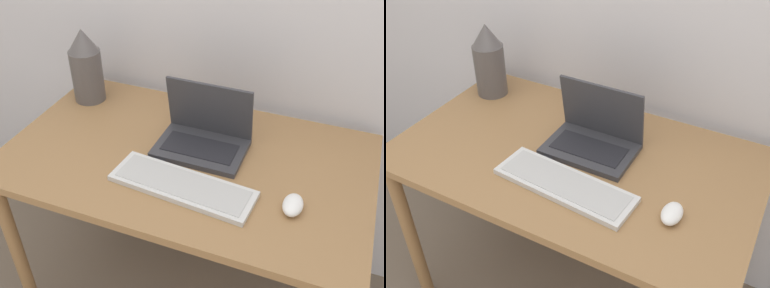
% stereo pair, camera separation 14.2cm
% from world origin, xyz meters
% --- Properties ---
extents(desk, '(1.25, 0.74, 0.78)m').
position_xyz_m(desk, '(0.00, 0.37, 0.68)').
color(desk, olive).
rests_on(desk, ground_plane).
extents(laptop, '(0.31, 0.21, 0.23)m').
position_xyz_m(laptop, '(0.04, 0.44, 0.83)').
color(laptop, '#333338').
rests_on(laptop, desk).
extents(keyboard, '(0.47, 0.19, 0.02)m').
position_xyz_m(keyboard, '(0.05, 0.21, 0.79)').
color(keyboard, silver).
rests_on(keyboard, desk).
extents(mouse, '(0.06, 0.10, 0.04)m').
position_xyz_m(mouse, '(0.39, 0.24, 0.80)').
color(mouse, white).
rests_on(mouse, desk).
extents(vase, '(0.12, 0.12, 0.30)m').
position_xyz_m(vase, '(-0.51, 0.58, 0.93)').
color(vase, '#514C4C').
rests_on(vase, desk).
extents(mp3_player, '(0.04, 0.06, 0.01)m').
position_xyz_m(mp3_player, '(-0.07, 0.33, 0.78)').
color(mp3_player, black).
rests_on(mp3_player, desk).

